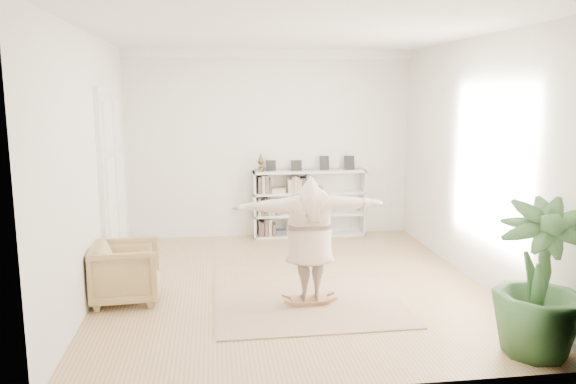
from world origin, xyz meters
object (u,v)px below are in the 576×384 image
object	(u,v)px
armchair	(126,272)
rocker_board	(309,300)
houseplant	(540,279)
person	(310,236)
bookshelf	(309,204)

from	to	relation	value
armchair	rocker_board	distance (m)	2.50
rocker_board	houseplant	world-z (taller)	houseplant
armchair	houseplant	distance (m)	5.12
armchair	person	bearing A→B (deg)	-104.80
armchair	houseplant	xyz separation A→B (m)	(4.60, -2.21, 0.44)
rocker_board	person	xyz separation A→B (m)	(0.00, -0.00, 0.88)
armchair	person	xyz separation A→B (m)	(2.43, -0.47, 0.54)
bookshelf	rocker_board	xyz separation A→B (m)	(-0.61, -3.63, -0.57)
person	houseplant	size ratio (longest dim) A/B	1.19
rocker_board	houseplant	xyz separation A→B (m)	(2.17, -1.74, 0.78)
bookshelf	houseplant	xyz separation A→B (m)	(1.56, -5.37, 0.21)
armchair	rocker_board	bearing A→B (deg)	-104.80
bookshelf	rocker_board	world-z (taller)	bookshelf
person	armchair	bearing A→B (deg)	-11.54
houseplant	bookshelf	bearing A→B (deg)	106.17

